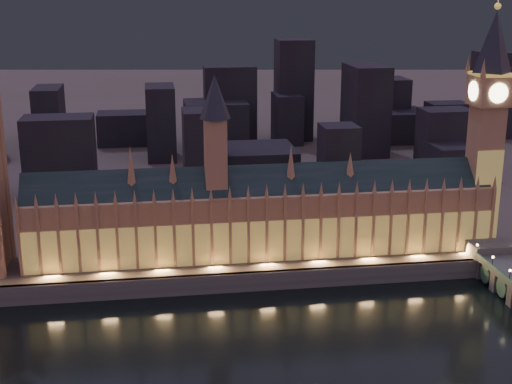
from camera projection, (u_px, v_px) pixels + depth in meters
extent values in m
plane|color=black|center=(265.00, 337.00, 253.53)|extent=(2000.00, 2000.00, 0.00)
cube|color=#454C37|center=(186.00, 102.00, 746.57)|extent=(2000.00, 960.00, 8.00)
cube|color=#434549|center=(249.00, 282.00, 291.38)|extent=(2000.00, 2.50, 8.00)
cube|color=#9E7A50|center=(263.00, 223.00, 307.63)|extent=(200.00, 20.02, 28.00)
cube|color=#B29948|center=(267.00, 242.00, 299.27)|extent=(200.00, 0.50, 18.00)
cube|color=black|center=(263.00, 185.00, 302.91)|extent=(200.00, 16.29, 16.26)
cube|color=#9E7A50|center=(216.00, 157.00, 296.47)|extent=(9.00, 9.00, 32.00)
cone|color=#212531|center=(215.00, 97.00, 289.54)|extent=(13.00, 13.00, 18.00)
cube|color=#9E7A50|center=(19.00, 243.00, 283.40)|extent=(1.20, 1.20, 28.00)
cone|color=#9E7A50|center=(15.00, 202.00, 279.25)|extent=(2.00, 2.00, 6.00)
cube|color=#9E7A50|center=(39.00, 242.00, 284.49)|extent=(1.20, 1.20, 28.00)
cone|color=#9E7A50|center=(36.00, 201.00, 280.34)|extent=(2.00, 2.00, 6.00)
cube|color=#9E7A50|center=(59.00, 241.00, 285.57)|extent=(1.20, 1.20, 28.00)
cone|color=#9E7A50|center=(56.00, 200.00, 281.43)|extent=(2.00, 2.00, 6.00)
cube|color=#9E7A50|center=(78.00, 240.00, 286.66)|extent=(1.20, 1.20, 28.00)
cone|color=#9E7A50|center=(76.00, 199.00, 282.52)|extent=(2.00, 2.00, 6.00)
cube|color=#9E7A50|center=(98.00, 239.00, 287.75)|extent=(1.20, 1.20, 28.00)
cone|color=#9E7A50|center=(95.00, 198.00, 283.61)|extent=(2.00, 2.00, 6.00)
cube|color=#9E7A50|center=(117.00, 238.00, 288.84)|extent=(1.20, 1.20, 28.00)
cone|color=#9E7A50|center=(115.00, 198.00, 284.70)|extent=(2.00, 2.00, 6.00)
cube|color=#9E7A50|center=(136.00, 237.00, 289.93)|extent=(1.20, 1.20, 28.00)
cone|color=#9E7A50|center=(134.00, 197.00, 285.79)|extent=(2.00, 2.00, 6.00)
cube|color=#9E7A50|center=(155.00, 236.00, 291.02)|extent=(1.20, 1.20, 28.00)
cone|color=#9E7A50|center=(154.00, 196.00, 286.87)|extent=(2.00, 2.00, 6.00)
cube|color=#9E7A50|center=(174.00, 235.00, 292.11)|extent=(1.20, 1.20, 28.00)
cone|color=#9E7A50|center=(173.00, 195.00, 287.96)|extent=(2.00, 2.00, 6.00)
cube|color=#9E7A50|center=(193.00, 234.00, 293.20)|extent=(1.20, 1.20, 28.00)
cone|color=#9E7A50|center=(192.00, 194.00, 289.05)|extent=(2.00, 2.00, 6.00)
cube|color=#9E7A50|center=(212.00, 233.00, 294.29)|extent=(1.20, 1.20, 28.00)
cone|color=#9E7A50|center=(211.00, 194.00, 290.14)|extent=(2.00, 2.00, 6.00)
cube|color=#9E7A50|center=(230.00, 233.00, 295.37)|extent=(1.20, 1.20, 28.00)
cone|color=#9E7A50|center=(230.00, 193.00, 291.23)|extent=(2.00, 2.00, 6.00)
cube|color=#9E7A50|center=(249.00, 232.00, 296.46)|extent=(1.20, 1.20, 28.00)
cone|color=#9E7A50|center=(248.00, 192.00, 292.32)|extent=(2.00, 2.00, 6.00)
cube|color=#9E7A50|center=(267.00, 231.00, 297.55)|extent=(1.20, 1.20, 28.00)
cone|color=#9E7A50|center=(267.00, 191.00, 293.41)|extent=(2.00, 2.00, 6.00)
cube|color=#9E7A50|center=(285.00, 230.00, 298.64)|extent=(1.20, 1.20, 28.00)
cone|color=#9E7A50|center=(285.00, 191.00, 294.50)|extent=(2.00, 2.00, 6.00)
cube|color=#9E7A50|center=(303.00, 229.00, 299.73)|extent=(1.20, 1.20, 28.00)
cone|color=#9E7A50|center=(303.00, 190.00, 295.59)|extent=(2.00, 2.00, 6.00)
cube|color=#9E7A50|center=(321.00, 228.00, 300.82)|extent=(1.20, 1.20, 28.00)
cone|color=#9E7A50|center=(321.00, 189.00, 296.67)|extent=(2.00, 2.00, 6.00)
cube|color=#9E7A50|center=(338.00, 227.00, 301.91)|extent=(1.20, 1.20, 28.00)
cone|color=#9E7A50|center=(339.00, 188.00, 297.76)|extent=(2.00, 2.00, 6.00)
cube|color=#9E7A50|center=(356.00, 226.00, 303.00)|extent=(1.20, 1.20, 28.00)
cone|color=#9E7A50|center=(357.00, 188.00, 298.85)|extent=(2.00, 2.00, 6.00)
cube|color=#9E7A50|center=(373.00, 225.00, 304.09)|extent=(1.20, 1.20, 28.00)
cone|color=#9E7A50|center=(375.00, 187.00, 299.94)|extent=(2.00, 2.00, 6.00)
cube|color=#9E7A50|center=(391.00, 225.00, 305.17)|extent=(1.20, 1.20, 28.00)
cone|color=#9E7A50|center=(392.00, 186.00, 301.03)|extent=(2.00, 2.00, 6.00)
cube|color=#9E7A50|center=(408.00, 224.00, 306.26)|extent=(1.20, 1.20, 28.00)
cone|color=#9E7A50|center=(410.00, 185.00, 302.12)|extent=(2.00, 2.00, 6.00)
cube|color=#9E7A50|center=(425.00, 223.00, 307.35)|extent=(1.20, 1.20, 28.00)
cone|color=#9E7A50|center=(427.00, 185.00, 303.21)|extent=(2.00, 2.00, 6.00)
cube|color=#9E7A50|center=(442.00, 222.00, 308.44)|extent=(1.20, 1.20, 28.00)
cone|color=#9E7A50|center=(444.00, 184.00, 304.30)|extent=(2.00, 2.00, 6.00)
cube|color=#9E7A50|center=(459.00, 221.00, 309.53)|extent=(1.20, 1.20, 28.00)
cone|color=#9E7A50|center=(461.00, 183.00, 305.39)|extent=(2.00, 2.00, 6.00)
cube|color=#9E7A50|center=(475.00, 220.00, 310.62)|extent=(1.20, 1.20, 28.00)
cone|color=#9E7A50|center=(478.00, 183.00, 306.47)|extent=(2.00, 2.00, 6.00)
cube|color=#9E7A50|center=(492.00, 220.00, 311.71)|extent=(1.20, 1.20, 28.00)
cone|color=#9E7A50|center=(495.00, 182.00, 307.56)|extent=(2.00, 2.00, 6.00)
cone|color=#9E7A50|center=(131.00, 167.00, 292.35)|extent=(4.40, 4.40, 18.00)
cone|color=#9E7A50|center=(173.00, 170.00, 295.31)|extent=(4.40, 4.40, 14.00)
cone|color=#9E7A50|center=(291.00, 163.00, 302.11)|extent=(4.40, 4.40, 16.00)
cone|color=#9E7A50|center=(350.00, 166.00, 306.35)|extent=(4.40, 4.40, 12.00)
cylinder|color=#9E7A50|center=(1.00, 159.00, 294.66)|extent=(4.40, 4.40, 86.63)
cube|color=#9E7A50|center=(482.00, 175.00, 316.83)|extent=(12.34, 12.34, 62.63)
cube|color=#B29948|center=(487.00, 199.00, 313.52)|extent=(12.00, 0.50, 44.00)
cube|color=#9E7A50|center=(490.00, 91.00, 306.35)|extent=(15.00, 15.00, 12.98)
cube|color=#F2C64C|center=(492.00, 74.00, 304.38)|extent=(15.75, 15.75, 1.20)
cone|color=#212531|center=(495.00, 42.00, 300.61)|extent=(18.00, 18.00, 26.00)
sphere|color=#F2C64C|center=(498.00, 6.00, 296.59)|extent=(2.80, 2.80, 2.80)
cylinder|color=#F2C64C|center=(498.00, 0.00, 295.90)|extent=(0.40, 0.40, 5.00)
cylinder|color=#FFF2BF|center=(499.00, 93.00, 298.98)|extent=(8.40, 0.50, 8.40)
cylinder|color=#FFF2BF|center=(482.00, 88.00, 313.71)|extent=(8.40, 0.50, 8.40)
cylinder|color=#FFF2BF|center=(473.00, 91.00, 305.25)|extent=(0.50, 8.40, 8.40)
cylinder|color=#FFF2BF|center=(507.00, 90.00, 307.45)|extent=(0.50, 8.40, 8.40)
cone|color=#9E7A50|center=(484.00, 68.00, 295.25)|extent=(2.60, 2.60, 8.00)
cone|color=#9E7A50|center=(468.00, 64.00, 309.50)|extent=(2.60, 2.60, 8.00)
cone|color=#9E7A50|center=(501.00, 64.00, 311.63)|extent=(2.60, 2.60, 8.00)
cube|color=#434549|center=(490.00, 253.00, 308.93)|extent=(18.52, 12.00, 9.50)
cylinder|color=black|center=(510.00, 276.00, 274.68)|extent=(0.30, 0.30, 4.40)
sphere|color=#FFD88C|center=(510.00, 271.00, 274.04)|extent=(1.00, 1.00, 1.00)
cube|color=#434549|center=(511.00, 280.00, 291.83)|extent=(16.67, 4.00, 9.50)
cylinder|color=black|center=(493.00, 262.00, 288.26)|extent=(0.30, 0.30, 4.40)
sphere|color=#FFD88C|center=(493.00, 257.00, 287.62)|extent=(1.00, 1.00, 1.00)
cube|color=#434549|center=(495.00, 267.00, 305.40)|extent=(16.67, 4.00, 9.50)
cylinder|color=black|center=(477.00, 250.00, 301.83)|extent=(0.30, 0.30, 4.40)
sphere|color=#FFD88C|center=(477.00, 245.00, 301.19)|extent=(1.00, 1.00, 1.00)
cylinder|color=#335A44|center=(503.00, 273.00, 298.52)|extent=(16.29, 8.00, 8.00)
cube|color=black|center=(318.00, 185.00, 379.57)|extent=(19.03, 19.80, 20.77)
cube|color=black|center=(338.00, 161.00, 389.67)|extent=(19.65, 20.18, 40.25)
cube|color=black|center=(287.00, 118.00, 528.20)|extent=(19.44, 30.73, 36.25)
cube|color=black|center=(230.00, 105.00, 525.46)|extent=(37.76, 19.44, 56.58)
cube|color=black|center=(161.00, 122.00, 477.30)|extent=(18.99, 34.57, 49.20)
cube|color=black|center=(203.00, 153.00, 392.52)|extent=(21.11, 25.14, 47.90)
cube|color=black|center=(60.00, 156.00, 393.07)|extent=(38.19, 23.57, 44.11)
cube|color=black|center=(396.00, 125.00, 537.72)|extent=(43.78, 39.06, 22.72)
cube|color=black|center=(49.00, 115.00, 530.04)|extent=(19.72, 40.72, 40.91)
cube|color=black|center=(216.00, 124.00, 513.86)|extent=(44.53, 36.65, 33.24)
cube|color=black|center=(126.00, 128.00, 525.12)|extent=(40.45, 27.15, 23.36)
cube|color=black|center=(365.00, 110.00, 491.75)|extent=(24.63, 41.01, 61.00)
cube|color=black|center=(256.00, 166.00, 417.39)|extent=(44.15, 42.43, 22.23)
cube|color=black|center=(444.00, 140.00, 446.19)|extent=(30.39, 22.61, 39.25)
cube|color=black|center=(446.00, 124.00, 518.34)|extent=(28.33, 19.81, 31.70)
cube|color=black|center=(450.00, 161.00, 430.36)|extent=(24.83, 31.49, 21.10)
cube|color=black|center=(393.00, 107.00, 552.81)|extent=(19.19, 29.53, 44.65)
cube|color=black|center=(294.00, 90.00, 535.94)|extent=(26.00, 26.00, 74.84)
cube|color=black|center=(491.00, 93.00, 559.91)|extent=(26.00, 26.00, 63.73)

